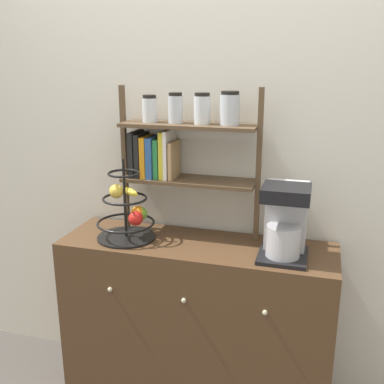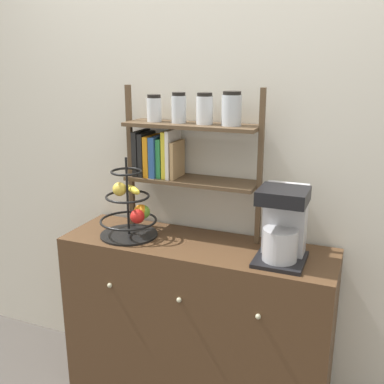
% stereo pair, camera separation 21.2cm
% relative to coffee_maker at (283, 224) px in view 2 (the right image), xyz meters
% --- Properties ---
extents(wall_back, '(7.00, 0.05, 2.60)m').
position_rel_coffee_maker_xyz_m(wall_back, '(-0.42, 0.27, 0.24)').
color(wall_back, silver).
rests_on(wall_back, ground_plane).
extents(sideboard, '(1.34, 0.43, 0.89)m').
position_rel_coffee_maker_xyz_m(sideboard, '(-0.42, 0.02, -0.61)').
color(sideboard, '#4C331E').
rests_on(sideboard, ground_plane).
extents(coffee_maker, '(0.22, 0.24, 0.34)m').
position_rel_coffee_maker_xyz_m(coffee_maker, '(0.00, 0.00, 0.00)').
color(coffee_maker, black).
rests_on(coffee_maker, sideboard).
extents(fruit_stand, '(0.29, 0.29, 0.41)m').
position_rel_coffee_maker_xyz_m(fruit_stand, '(-0.77, 0.00, -0.04)').
color(fruit_stand, black).
rests_on(fruit_stand, sideboard).
extents(shelf_hutch, '(0.71, 0.20, 0.74)m').
position_rel_coffee_maker_xyz_m(shelf_hutch, '(-0.56, 0.15, 0.29)').
color(shelf_hutch, brown).
rests_on(shelf_hutch, sideboard).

